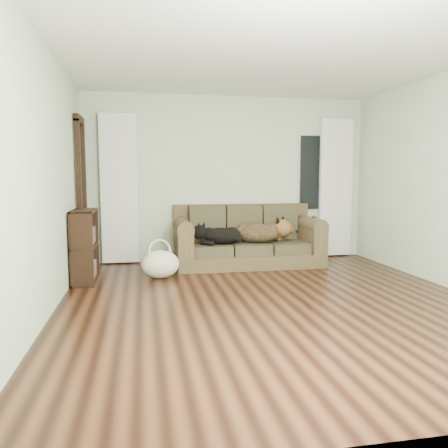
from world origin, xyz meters
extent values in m
plane|color=black|center=(0.00, 0.00, 0.00)|extent=(5.00, 5.00, 0.00)
plane|color=white|center=(0.00, 0.00, 2.60)|extent=(5.00, 5.00, 0.00)
cube|color=beige|center=(0.00, 2.50, 1.30)|extent=(4.50, 0.04, 2.60)
cube|color=beige|center=(-2.25, 0.00, 1.30)|extent=(0.04, 5.00, 2.60)
cube|color=white|center=(-1.70, 2.42, 1.15)|extent=(0.55, 0.08, 2.25)
cube|color=white|center=(1.80, 2.42, 1.15)|extent=(0.55, 0.08, 2.25)
cube|color=black|center=(1.45, 2.47, 1.40)|extent=(0.50, 0.03, 1.20)
cube|color=black|center=(-2.20, 2.05, 1.05)|extent=(0.07, 0.60, 2.10)
cube|color=#4A4027|center=(0.20, 1.97, 0.45)|extent=(2.18, 0.94, 0.89)
ellipsoid|color=black|center=(-0.26, 1.88, 0.48)|extent=(0.70, 0.61, 0.25)
ellipsoid|color=black|center=(0.37, 1.94, 0.49)|extent=(0.89, 0.82, 0.32)
cube|color=black|center=(1.18, 1.80, 0.73)|extent=(0.10, 0.20, 0.02)
ellipsoid|color=beige|center=(-1.14, 1.35, 0.16)|extent=(0.56, 0.47, 0.37)
cube|color=black|center=(-2.09, 1.34, 0.50)|extent=(0.28, 0.73, 0.92)
camera|label=1|loc=(-1.36, -4.38, 1.33)|focal=35.00mm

